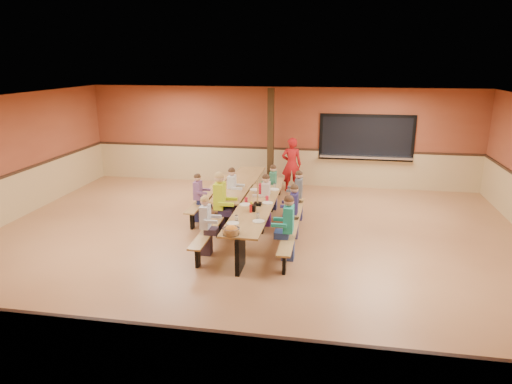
# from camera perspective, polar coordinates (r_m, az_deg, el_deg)

# --- Properties ---
(ground) EXTENTS (12.00, 12.00, 0.00)m
(ground) POSITION_cam_1_polar(r_m,az_deg,el_deg) (9.79, -0.73, -6.53)
(ground) COLOR brown
(ground) RESTS_ON ground
(room_envelope) EXTENTS (12.04, 10.04, 3.02)m
(room_envelope) POSITION_cam_1_polar(r_m,az_deg,el_deg) (9.54, -0.74, -2.71)
(room_envelope) COLOR brown
(room_envelope) RESTS_ON ground
(kitchen_pass_through) EXTENTS (2.78, 0.28, 1.38)m
(kitchen_pass_through) POSITION_cam_1_polar(r_m,az_deg,el_deg) (14.05, 13.62, 6.39)
(kitchen_pass_through) COLOR black
(kitchen_pass_through) RESTS_ON ground
(structural_post) EXTENTS (0.18, 0.18, 3.00)m
(structural_post) POSITION_cam_1_polar(r_m,az_deg,el_deg) (13.59, 1.84, 6.56)
(structural_post) COLOR black
(structural_post) RESTS_ON ground
(cafeteria_table_main) EXTENTS (1.91, 3.70, 0.74)m
(cafeteria_table_main) POSITION_cam_1_polar(r_m,az_deg,el_deg) (9.88, -0.15, -3.04)
(cafeteria_table_main) COLOR olive
(cafeteria_table_main) RESTS_ON ground
(cafeteria_table_second) EXTENTS (1.91, 3.70, 0.74)m
(cafeteria_table_second) POSITION_cam_1_polar(r_m,az_deg,el_deg) (11.82, -1.95, 0.22)
(cafeteria_table_second) COLOR olive
(cafeteria_table_second) RESTS_ON ground
(seated_child_white_left) EXTENTS (0.37, 0.30, 1.21)m
(seated_child_white_left) POSITION_cam_1_polar(r_m,az_deg,el_deg) (9.15, -6.33, -4.24)
(seated_child_white_left) COLOR silver
(seated_child_white_left) RESTS_ON ground
(seated_adult_yellow) EXTENTS (0.46, 0.38, 1.40)m
(seated_adult_yellow) POSITION_cam_1_polar(r_m,az_deg,el_deg) (10.18, -4.54, -1.47)
(seated_adult_yellow) COLOR #B4CD16
(seated_adult_yellow) RESTS_ON ground
(seated_child_grey_left) EXTENTS (0.38, 0.31, 1.23)m
(seated_child_grey_left) POSITION_cam_1_polar(r_m,az_deg,el_deg) (11.33, -3.02, -0.05)
(seated_child_grey_left) COLOR silver
(seated_child_grey_left) RESTS_ON ground
(seated_child_teal_right) EXTENTS (0.41, 0.33, 1.29)m
(seated_child_teal_right) POSITION_cam_1_polar(r_m,az_deg,el_deg) (8.87, 4.07, -4.55)
(seated_child_teal_right) COLOR teal
(seated_child_teal_right) RESTS_ON ground
(seated_child_navy_right) EXTENTS (0.37, 0.30, 1.20)m
(seated_child_navy_right) POSITION_cam_1_polar(r_m,az_deg,el_deg) (9.96, 4.75, -2.48)
(seated_child_navy_right) COLOR #262152
(seated_child_navy_right) RESTS_ON ground
(seated_child_char_right) EXTENTS (0.37, 0.30, 1.21)m
(seated_child_char_right) POSITION_cam_1_polar(r_m,az_deg,el_deg) (11.12, 5.33, -0.46)
(seated_child_char_right) COLOR #4C5156
(seated_child_char_right) RESTS_ON ground
(seated_child_purple_sec) EXTENTS (0.35, 0.29, 1.17)m
(seated_child_purple_sec) POSITION_cam_1_polar(r_m,az_deg,el_deg) (11.04, -7.25, -0.75)
(seated_child_purple_sec) COLOR #734877
(seated_child_purple_sec) RESTS_ON ground
(seated_child_green_sec) EXTENTS (0.35, 0.29, 1.18)m
(seated_child_green_sec) POSITION_cam_1_polar(r_m,az_deg,el_deg) (11.85, 2.14, 0.56)
(seated_child_green_sec) COLOR #317A57
(seated_child_green_sec) RESTS_ON ground
(seated_child_tan_sec) EXTENTS (0.38, 0.31, 1.23)m
(seated_child_tan_sec) POSITION_cam_1_polar(r_m,az_deg,el_deg) (10.68, 1.24, -1.05)
(seated_child_tan_sec) COLOR #C2AC9B
(seated_child_tan_sec) RESTS_ON ground
(standing_woman) EXTENTS (0.63, 0.45, 1.61)m
(standing_woman) POSITION_cam_1_polar(r_m,az_deg,el_deg) (13.50, 4.46, 3.44)
(standing_woman) COLOR #A21214
(standing_woman) RESTS_ON ground
(punch_pitcher) EXTENTS (0.16, 0.16, 0.22)m
(punch_pitcher) POSITION_cam_1_polar(r_m,az_deg,el_deg) (10.77, 0.58, 0.41)
(punch_pitcher) COLOR red
(punch_pitcher) RESTS_ON cafeteria_table_main
(chip_bowl) EXTENTS (0.32, 0.32, 0.15)m
(chip_bowl) POSITION_cam_1_polar(r_m,az_deg,el_deg) (8.29, -3.13, -4.81)
(chip_bowl) COLOR orange
(chip_bowl) RESTS_ON cafeteria_table_main
(napkin_dispenser) EXTENTS (0.10, 0.14, 0.13)m
(napkin_dispenser) POSITION_cam_1_polar(r_m,az_deg,el_deg) (9.52, -0.35, -2.02)
(napkin_dispenser) COLOR black
(napkin_dispenser) RESTS_ON cafeteria_table_main
(condiment_mustard) EXTENTS (0.06, 0.06, 0.17)m
(condiment_mustard) POSITION_cam_1_polar(r_m,az_deg,el_deg) (9.61, -0.58, -1.72)
(condiment_mustard) COLOR yellow
(condiment_mustard) RESTS_ON cafeteria_table_main
(condiment_ketchup) EXTENTS (0.06, 0.06, 0.17)m
(condiment_ketchup) POSITION_cam_1_polar(r_m,az_deg,el_deg) (9.43, -0.67, -2.08)
(condiment_ketchup) COLOR #B2140F
(condiment_ketchup) RESTS_ON cafeteria_table_main
(table_paddle) EXTENTS (0.16, 0.16, 0.56)m
(table_paddle) POSITION_cam_1_polar(r_m,az_deg,el_deg) (9.87, 0.22, -0.91)
(table_paddle) COLOR black
(table_paddle) RESTS_ON cafeteria_table_main
(place_settings) EXTENTS (0.65, 3.30, 0.11)m
(place_settings) POSITION_cam_1_polar(r_m,az_deg,el_deg) (9.80, -0.15, -1.55)
(place_settings) COLOR beige
(place_settings) RESTS_ON cafeteria_table_main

